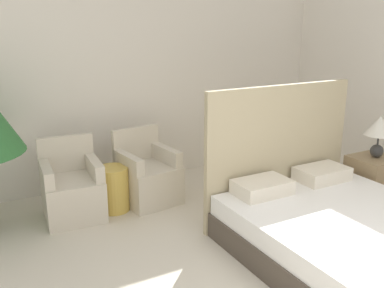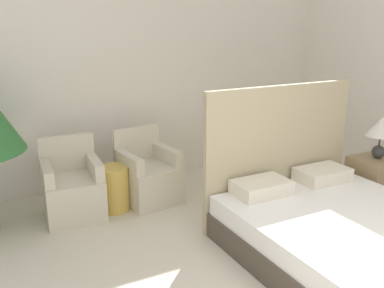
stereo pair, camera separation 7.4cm
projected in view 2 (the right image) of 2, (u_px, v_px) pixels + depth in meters
The scene contains 7 objects.
wall_back at pixel (138, 70), 5.47m from camera, with size 10.00×0.06×2.90m.
bed at pixel (337, 227), 3.85m from camera, with size 1.78×1.97×1.44m.
armchair_near_window_left at pixel (73, 191), 4.63m from camera, with size 0.64×0.67×0.84m.
armchair_near_window_right at pixel (148, 178), 5.02m from camera, with size 0.67×0.70×0.84m.
nightstand at pixel (374, 182), 4.88m from camera, with size 0.49×0.46×0.57m.
table_lamp at pixel (381, 129), 4.72m from camera, with size 0.33×0.33×0.48m.
side_table at pixel (114, 188), 4.79m from camera, with size 0.35×0.35×0.51m.
Camera 2 is at (-1.94, -1.27, 2.06)m, focal length 40.00 mm.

